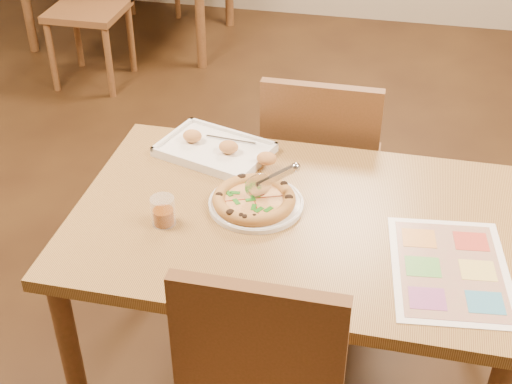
% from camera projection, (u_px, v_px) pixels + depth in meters
% --- Properties ---
extents(room, '(7.00, 7.00, 7.00)m').
position_uv_depth(room, '(303.00, 9.00, 1.72)').
color(room, '#311F0D').
rests_on(room, ground).
extents(dining_table, '(1.30, 0.85, 0.72)m').
position_uv_depth(dining_table, '(294.00, 240.00, 2.13)').
color(dining_table, olive).
rests_on(dining_table, ground).
extents(chair_far, '(0.42, 0.42, 0.47)m').
position_uv_depth(chair_far, '(321.00, 156.00, 2.65)').
color(chair_far, brown).
rests_on(chair_far, ground).
extents(plate, '(0.33, 0.33, 0.02)m').
position_uv_depth(plate, '(256.00, 204.00, 2.12)').
color(plate, white).
rests_on(plate, dining_table).
extents(pizza, '(0.25, 0.25, 0.04)m').
position_uv_depth(pizza, '(254.00, 200.00, 2.11)').
color(pizza, '#CB8A45').
rests_on(pizza, plate).
extents(pizza_cutter, '(0.14, 0.09, 0.09)m').
position_uv_depth(pizza_cutter, '(271.00, 180.00, 2.09)').
color(pizza_cutter, silver).
rests_on(pizza_cutter, pizza).
extents(appetizer_tray, '(0.43, 0.34, 0.06)m').
position_uv_depth(appetizer_tray, '(218.00, 150.00, 2.36)').
color(appetizer_tray, white).
rests_on(appetizer_tray, dining_table).
extents(glass_tumbler, '(0.07, 0.07, 0.09)m').
position_uv_depth(glass_tumbler, '(163.00, 212.00, 2.04)').
color(glass_tumbler, '#783509').
rests_on(glass_tumbler, dining_table).
extents(menu, '(0.35, 0.46, 0.00)m').
position_uv_depth(menu, '(450.00, 269.00, 1.89)').
color(menu, white).
rests_on(menu, dining_table).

